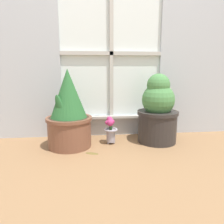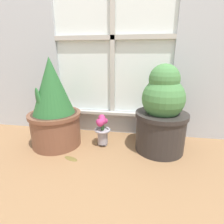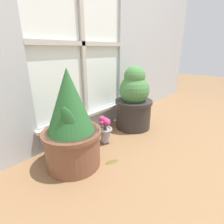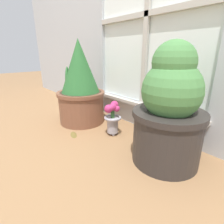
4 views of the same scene
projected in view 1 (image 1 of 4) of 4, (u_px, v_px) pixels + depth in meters
The scene contains 6 objects.
ground_plane at pixel (118, 152), 1.78m from camera, with size 10.00×10.00×0.00m, color olive.
wall_with_window at pixel (111, 3), 2.03m from camera, with size 4.40×0.10×2.50m.
potted_plant_left at pixel (69, 113), 1.86m from camera, with size 0.39×0.39×0.67m.
potted_plant_right at pixel (158, 112), 1.99m from camera, with size 0.37×0.37×0.63m.
flower_vase at pixel (111, 129), 1.97m from camera, with size 0.13×0.13×0.25m.
fallen_leaf at pixel (92, 153), 1.76m from camera, with size 0.12×0.08×0.01m.
Camera 1 is at (-0.23, -1.66, 0.67)m, focal length 35.00 mm.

